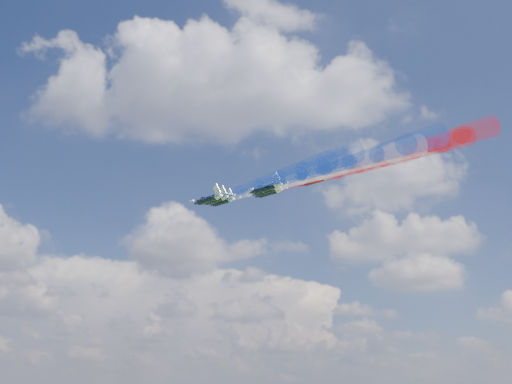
# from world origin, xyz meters

# --- Properties ---
(jet_lead) EXTENTS (17.64, 17.86, 8.26)m
(jet_lead) POSITION_xyz_m (-2.15, 5.97, 156.86)
(jet_lead) COLOR black
(trail_lead) EXTENTS (33.06, 38.03, 9.76)m
(trail_lead) POSITION_xyz_m (16.12, -15.68, 154.35)
(trail_lead) COLOR white
(jet_inner_left) EXTENTS (17.64, 17.86, 8.26)m
(jet_inner_left) POSITION_xyz_m (-2.21, -6.66, 153.42)
(jet_inner_left) COLOR black
(trail_inner_left) EXTENTS (33.06, 38.03, 9.76)m
(trail_inner_left) POSITION_xyz_m (16.06, -28.31, 150.90)
(trail_inner_left) COLOR blue
(jet_inner_right) EXTENTS (17.64, 17.86, 8.26)m
(jet_inner_right) POSITION_xyz_m (11.52, 2.83, 158.13)
(jet_inner_right) COLOR black
(trail_inner_right) EXTENTS (33.06, 38.03, 9.76)m
(trail_inner_right) POSITION_xyz_m (29.79, -18.81, 155.62)
(trail_inner_right) COLOR red
(jet_outer_left) EXTENTS (17.64, 17.86, 8.26)m
(jet_outer_left) POSITION_xyz_m (-1.48, -22.07, 148.60)
(jet_outer_left) COLOR black
(trail_outer_left) EXTENTS (33.06, 38.03, 9.76)m
(trail_outer_left) POSITION_xyz_m (16.79, -43.71, 146.08)
(trail_outer_left) COLOR blue
(jet_center_third) EXTENTS (17.64, 17.86, 8.26)m
(jet_center_third) POSITION_xyz_m (11.88, -10.52, 154.28)
(jet_center_third) COLOR black
(trail_center_third) EXTENTS (33.06, 38.03, 9.76)m
(trail_center_third) POSITION_xyz_m (30.15, -32.17, 151.77)
(trail_center_third) COLOR white
(jet_outer_right) EXTENTS (17.64, 17.86, 8.26)m
(jet_outer_right) POSITION_xyz_m (24.57, 0.78, 160.61)
(jet_outer_right) COLOR black
(trail_outer_right) EXTENTS (33.06, 38.03, 9.76)m
(trail_outer_right) POSITION_xyz_m (42.84, -20.87, 158.10)
(trail_outer_right) COLOR red
(jet_rear_left) EXTENTS (17.64, 17.86, 8.26)m
(jet_rear_left) POSITION_xyz_m (12.71, -24.75, 150.14)
(jet_rear_left) COLOR black
(trail_rear_left) EXTENTS (33.06, 38.03, 9.76)m
(trail_rear_left) POSITION_xyz_m (30.98, -46.40, 147.63)
(trail_rear_left) COLOR blue
(jet_rear_right) EXTENTS (17.64, 17.86, 8.26)m
(jet_rear_right) POSITION_xyz_m (25.33, -12.99, 156.66)
(jet_rear_right) COLOR black
(trail_rear_right) EXTENTS (33.06, 38.03, 9.76)m
(trail_rear_right) POSITION_xyz_m (43.61, -34.64, 154.15)
(trail_rear_right) COLOR red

